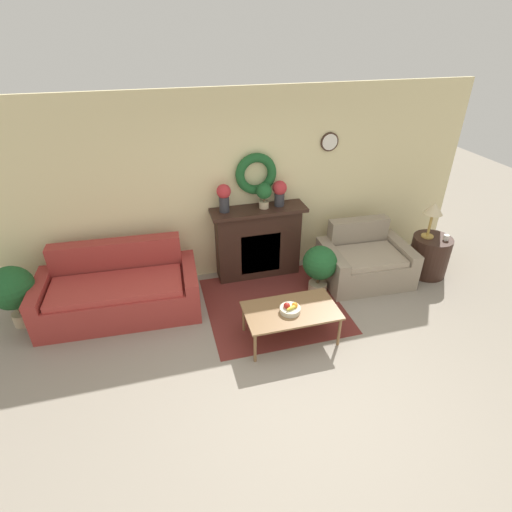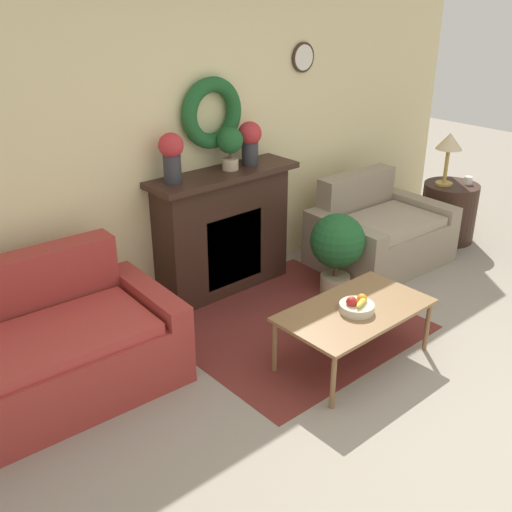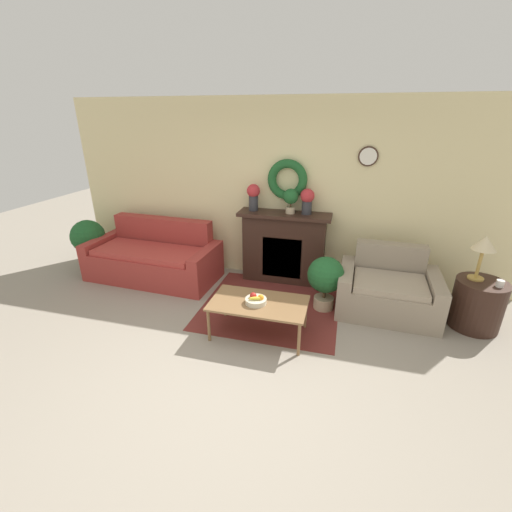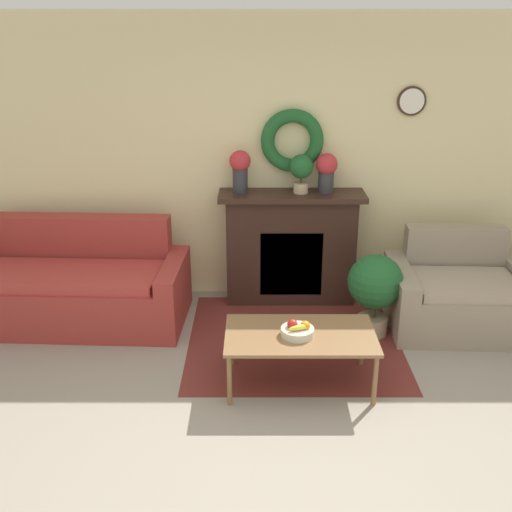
{
  "view_description": "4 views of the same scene",
  "coord_description": "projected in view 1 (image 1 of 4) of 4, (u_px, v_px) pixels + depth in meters",
  "views": [
    {
      "loc": [
        -1.28,
        -2.6,
        3.41
      ],
      "look_at": [
        -0.18,
        1.47,
        0.91
      ],
      "focal_mm": 28.0,
      "sensor_mm": 36.0,
      "label": 1
    },
    {
      "loc": [
        -2.86,
        -1.42,
        2.55
      ],
      "look_at": [
        -0.23,
        1.6,
        0.71
      ],
      "focal_mm": 42.0,
      "sensor_mm": 36.0,
      "label": 2
    },
    {
      "loc": [
        0.97,
        -2.43,
        2.44
      ],
      "look_at": [
        -0.04,
        1.35,
        0.82
      ],
      "focal_mm": 24.0,
      "sensor_mm": 36.0,
      "label": 3
    },
    {
      "loc": [
        -0.22,
        -3.02,
        2.58
      ],
      "look_at": [
        -0.21,
        1.61,
        0.78
      ],
      "focal_mm": 42.0,
      "sensor_mm": 36.0,
      "label": 4
    }
  ],
  "objects": [
    {
      "name": "ground_plane",
      "position": [
        309.0,
        396.0,
        4.19
      ],
      "size": [
        16.0,
        16.0,
        0.0
      ],
      "primitive_type": "plane",
      "color": "gray"
    },
    {
      "name": "floor_rug",
      "position": [
        273.0,
        305.0,
        5.53
      ],
      "size": [
        1.82,
        1.73,
        0.01
      ],
      "color": "maroon",
      "rests_on": "ground_plane"
    },
    {
      "name": "wall_back",
      "position": [
        247.0,
        187.0,
        5.68
      ],
      "size": [
        6.8,
        0.19,
        2.7
      ],
      "color": "beige",
      "rests_on": "ground_plane"
    },
    {
      "name": "fireplace",
      "position": [
        258.0,
        242.0,
        5.95
      ],
      "size": [
        1.37,
        0.41,
        1.1
      ],
      "color": "#331E16",
      "rests_on": "ground_plane"
    },
    {
      "name": "couch_left",
      "position": [
        120.0,
        291.0,
        5.27
      ],
      "size": [
        2.08,
        1.03,
        0.9
      ],
      "rotation": [
        0.0,
        0.0,
        -0.05
      ],
      "color": "#9E332D",
      "rests_on": "ground_plane"
    },
    {
      "name": "loveseat_right",
      "position": [
        364.0,
        261.0,
        5.97
      ],
      "size": [
        1.29,
        0.97,
        0.84
      ],
      "rotation": [
        0.0,
        0.0,
        -0.04
      ],
      "color": "gray",
      "rests_on": "ground_plane"
    },
    {
      "name": "coffee_table",
      "position": [
        291.0,
        312.0,
        4.77
      ],
      "size": [
        1.12,
        0.63,
        0.43
      ],
      "color": "olive",
      "rests_on": "ground_plane"
    },
    {
      "name": "fruit_bowl",
      "position": [
        290.0,
        309.0,
        4.7
      ],
      "size": [
        0.25,
        0.25,
        0.12
      ],
      "color": "beige",
      "rests_on": "coffee_table"
    },
    {
      "name": "side_table_by_loveseat",
      "position": [
        429.0,
        256.0,
        6.08
      ],
      "size": [
        0.57,
        0.57,
        0.62
      ],
      "color": "#331E16",
      "rests_on": "ground_plane"
    },
    {
      "name": "table_lamp",
      "position": [
        434.0,
        211.0,
        5.74
      ],
      "size": [
        0.27,
        0.27,
        0.54
      ],
      "color": "#B28E42",
      "rests_on": "side_table_by_loveseat"
    },
    {
      "name": "mug",
      "position": [
        446.0,
        237.0,
        5.85
      ],
      "size": [
        0.08,
        0.08,
        0.08
      ],
      "color": "silver",
      "rests_on": "side_table_by_loveseat"
    },
    {
      "name": "vase_on_mantel_left",
      "position": [
        224.0,
        196.0,
        5.45
      ],
      "size": [
        0.2,
        0.2,
        0.4
      ],
      "color": "#2D2D33",
      "rests_on": "fireplace"
    },
    {
      "name": "vase_on_mantel_right",
      "position": [
        280.0,
        192.0,
        5.64
      ],
      "size": [
        0.2,
        0.2,
        0.37
      ],
      "color": "#2D2D33",
      "rests_on": "fireplace"
    },
    {
      "name": "potted_plant_on_mantel",
      "position": [
        264.0,
        193.0,
        5.56
      ],
      "size": [
        0.22,
        0.22,
        0.36
      ],
      "color": "tan",
      "rests_on": "fireplace"
    },
    {
      "name": "potted_plant_floor_by_couch",
      "position": [
        12.0,
        290.0,
        4.93
      ],
      "size": [
        0.55,
        0.55,
        0.84
      ],
      "color": "tan",
      "rests_on": "ground_plane"
    },
    {
      "name": "potted_plant_floor_by_loveseat",
      "position": [
        320.0,
        265.0,
        5.56
      ],
      "size": [
        0.48,
        0.48,
        0.74
      ],
      "color": "tan",
      "rests_on": "ground_plane"
    }
  ]
}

